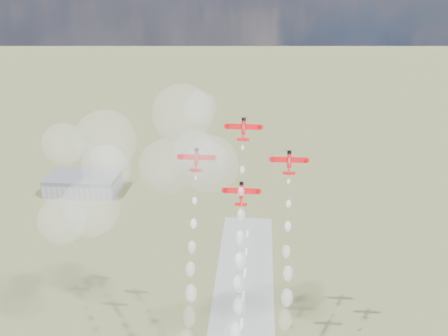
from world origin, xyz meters
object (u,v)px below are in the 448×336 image
at_px(hangar, 83,184).
at_px(plane_lead, 243,129).
at_px(plane_left, 196,159).
at_px(plane_right, 289,162).
at_px(plane_slot, 241,193).

relative_size(hangar, plane_lead, 4.49).
bearing_deg(hangar, plane_left, -56.44).
relative_size(plane_lead, plane_right, 1.00).
bearing_deg(plane_slot, plane_left, 160.71).
relative_size(hangar, plane_left, 4.49).
distance_m(hangar, plane_lead, 216.27).
bearing_deg(plane_left, plane_lead, 19.29).
height_order(hangar, plane_left, plane_left).
height_order(plane_right, plane_slot, plane_right).
distance_m(hangar, plane_slot, 216.81).
relative_size(plane_lead, plane_slot, 1.00).
bearing_deg(plane_left, plane_slot, -19.29).
bearing_deg(plane_right, hangar, 130.51).
height_order(plane_lead, plane_right, plane_lead).
height_order(plane_lead, plane_slot, plane_lead).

